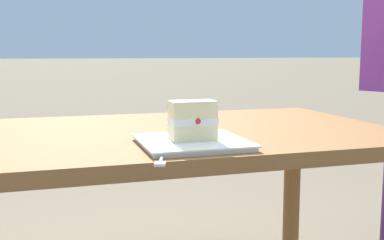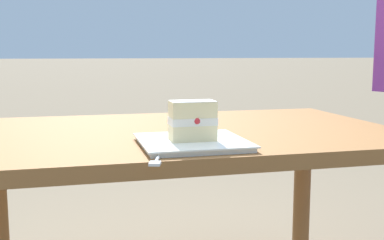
{
  "view_description": "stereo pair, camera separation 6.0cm",
  "coord_description": "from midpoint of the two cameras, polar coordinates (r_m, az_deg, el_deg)",
  "views": [
    {
      "loc": [
        0.39,
        1.4,
        0.93
      ],
      "look_at": [
        0.03,
        0.26,
        0.76
      ],
      "focal_mm": 44.57,
      "sensor_mm": 36.0,
      "label": 1
    },
    {
      "loc": [
        0.33,
        1.42,
        0.93
      ],
      "look_at": [
        0.03,
        0.26,
        0.76
      ],
      "focal_mm": 44.57,
      "sensor_mm": 36.0,
      "label": 2
    }
  ],
  "objects": [
    {
      "name": "patio_table",
      "position": [
        1.49,
        -0.01,
        -4.82
      ],
      "size": [
        1.33,
        0.84,
        0.69
      ],
      "color": "brown",
      "rests_on": "ground"
    },
    {
      "name": "dessert_plate",
      "position": [
        1.22,
        1.42,
        -2.71
      ],
      "size": [
        0.27,
        0.27,
        0.02
      ],
      "color": "white",
      "rests_on": "patio_table"
    },
    {
      "name": "cake_slice",
      "position": [
        1.2,
        1.48,
        -0.07
      ],
      "size": [
        0.12,
        0.08,
        0.1
      ],
      "color": "beige",
      "rests_on": "dessert_plate"
    },
    {
      "name": "dessert_fork",
      "position": [
        1.06,
        -2.46,
        -4.52
      ],
      "size": [
        0.06,
        0.17,
        0.01
      ],
      "color": "silver",
      "rests_on": "patio_table"
    }
  ]
}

